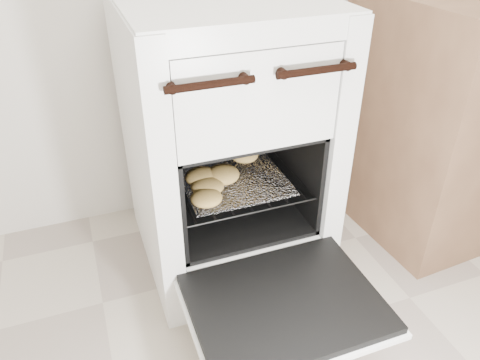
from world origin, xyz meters
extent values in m
cube|color=silver|center=(-0.18, 1.18, 0.47)|extent=(0.61, 0.65, 0.93)
cylinder|color=black|center=(-0.32, 0.83, 0.81)|extent=(0.22, 0.02, 0.02)
cylinder|color=black|center=(-0.03, 0.83, 0.81)|extent=(0.22, 0.02, 0.02)
cube|color=black|center=(-0.18, 0.65, 0.21)|extent=(0.53, 0.41, 0.02)
cube|color=silver|center=(-0.18, 0.65, 0.19)|extent=(0.55, 0.43, 0.02)
cylinder|color=black|center=(-0.39, 1.09, 0.36)|extent=(0.01, 0.43, 0.01)
cylinder|color=black|center=(0.04, 1.09, 0.36)|extent=(0.01, 0.43, 0.01)
cylinder|color=black|center=(-0.18, 0.89, 0.36)|extent=(0.44, 0.01, 0.01)
cylinder|color=black|center=(-0.18, 1.30, 0.36)|extent=(0.44, 0.01, 0.01)
cylinder|color=black|center=(-0.36, 1.09, 0.36)|extent=(0.01, 0.41, 0.01)
cylinder|color=black|center=(-0.30, 1.09, 0.36)|extent=(0.01, 0.41, 0.01)
cylinder|color=black|center=(-0.24, 1.09, 0.36)|extent=(0.01, 0.41, 0.01)
cylinder|color=black|center=(-0.18, 1.09, 0.36)|extent=(0.01, 0.41, 0.01)
cylinder|color=black|center=(-0.11, 1.09, 0.36)|extent=(0.01, 0.41, 0.01)
cylinder|color=black|center=(-0.05, 1.09, 0.36)|extent=(0.01, 0.41, 0.01)
cylinder|color=black|center=(0.01, 1.09, 0.36)|extent=(0.01, 0.41, 0.01)
cube|color=white|center=(-0.18, 1.07, 0.37)|extent=(0.34, 0.30, 0.01)
ellipsoid|color=#DAB357|center=(-0.21, 1.08, 0.40)|extent=(0.13, 0.13, 0.05)
ellipsoid|color=#DAB357|center=(-0.30, 0.98, 0.39)|extent=(0.11, 0.11, 0.04)
ellipsoid|color=#DAB357|center=(-0.28, 1.09, 0.39)|extent=(0.15, 0.15, 0.05)
ellipsoid|color=#DAB357|center=(-0.09, 1.19, 0.39)|extent=(0.11, 0.11, 0.05)
ellipsoid|color=#DAB357|center=(-0.28, 1.04, 0.39)|extent=(0.15, 0.15, 0.04)
cube|color=brown|center=(0.85, 1.09, 0.45)|extent=(0.95, 0.67, 0.91)
camera|label=1|loc=(-0.62, -0.18, 1.21)|focal=35.00mm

